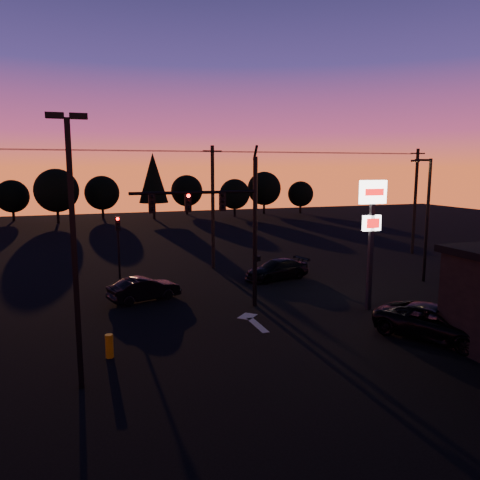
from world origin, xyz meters
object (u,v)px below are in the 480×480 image
(bollard, at_px, (109,346))
(suv_parked, at_px, (437,323))
(secondary_signal, at_px, (118,240))
(streetlight, at_px, (426,215))
(car_mid, at_px, (144,289))
(traffic_signal_mast, at_px, (226,216))
(parking_lot_light, at_px, (73,235))
(pylon_sign, at_px, (372,217))
(car_right, at_px, (277,269))

(bollard, distance_m, suv_parked, 13.92)
(secondary_signal, xyz_separation_m, streetlight, (18.91, -5.99, 1.56))
(streetlight, xyz_separation_m, car_mid, (-17.92, 1.51, -3.76))
(traffic_signal_mast, height_order, bollard, traffic_signal_mast)
(secondary_signal, relative_size, suv_parked, 0.83)
(parking_lot_light, height_order, bollard, parking_lot_light)
(car_mid, relative_size, suv_parked, 0.76)
(secondary_signal, distance_m, parking_lot_light, 14.90)
(traffic_signal_mast, relative_size, streetlight, 1.07)
(pylon_sign, relative_size, streetlight, 0.85)
(traffic_signal_mast, xyz_separation_m, pylon_sign, (7.10, -2.49, -0.02))
(car_mid, xyz_separation_m, car_right, (9.12, 2.25, -0.00))
(secondary_signal, bearing_deg, car_mid, -77.57)
(secondary_signal, relative_size, streetlight, 0.54)
(traffic_signal_mast, relative_size, car_right, 1.89)
(parking_lot_light, height_order, pylon_sign, parking_lot_light)
(car_mid, bearing_deg, pylon_sign, -133.98)
(traffic_signal_mast, distance_m, parking_lot_light, 10.19)
(car_mid, bearing_deg, bollard, 145.22)
(traffic_signal_mast, distance_m, pylon_sign, 7.52)
(bollard, distance_m, car_mid, 8.04)
(parking_lot_light, bearing_deg, car_mid, 70.81)
(car_right, bearing_deg, streetlight, 54.29)
(bollard, height_order, car_right, car_right)
(bollard, bearing_deg, pylon_sign, 9.12)
(parking_lot_light, xyz_separation_m, car_right, (12.60, 12.27, -4.61))
(bollard, bearing_deg, secondary_signal, 83.33)
(bollard, xyz_separation_m, car_mid, (2.41, 7.67, 0.19))
(parking_lot_light, bearing_deg, streetlight, 21.65)
(streetlight, height_order, suv_parked, streetlight)
(secondary_signal, relative_size, parking_lot_light, 0.48)
(parking_lot_light, distance_m, bollard, 5.45)
(secondary_signal, xyz_separation_m, pylon_sign, (12.00, -9.99, 2.05))
(car_mid, bearing_deg, parking_lot_light, 143.43)
(secondary_signal, bearing_deg, traffic_signal_mast, -56.81)
(secondary_signal, height_order, pylon_sign, pylon_sign)
(pylon_sign, relative_size, bollard, 7.20)
(pylon_sign, distance_m, car_mid, 13.03)
(car_mid, bearing_deg, traffic_signal_mast, -145.03)
(suv_parked, bearing_deg, secondary_signal, 101.50)
(car_mid, bearing_deg, suv_parked, -149.71)
(traffic_signal_mast, distance_m, car_mid, 6.54)
(parking_lot_light, bearing_deg, bollard, 65.24)
(streetlight, xyz_separation_m, car_right, (-8.81, 3.77, -3.76))
(parking_lot_light, bearing_deg, secondary_signal, 80.21)
(parking_lot_light, height_order, car_mid, parking_lot_light)
(car_right, bearing_deg, traffic_signal_mast, -57.14)
(pylon_sign, distance_m, car_right, 9.06)
(traffic_signal_mast, xyz_separation_m, parking_lot_light, (-7.40, -6.99, 0.33))
(secondary_signal, distance_m, car_mid, 5.08)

